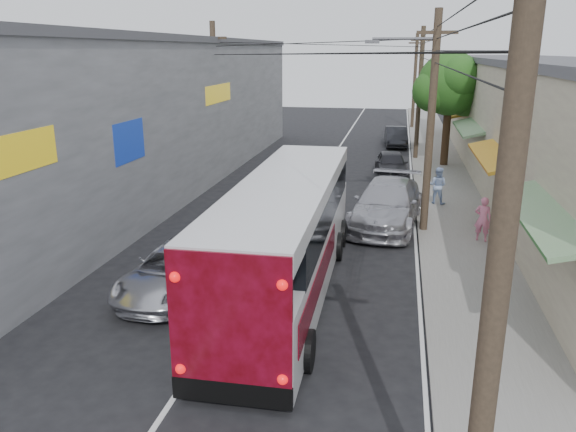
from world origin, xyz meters
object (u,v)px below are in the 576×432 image
parked_suv (387,204)px  pedestrian_near (483,219)px  coach_bus (287,234)px  parked_car_mid (391,164)px  pedestrian_far (438,185)px  jeepney (175,271)px  parked_car_far (396,137)px

parked_suv → pedestrian_near: size_ratio=3.72×
coach_bus → parked_suv: 7.43m
parked_suv → pedestrian_near: 3.73m
parked_car_mid → pedestrian_far: (2.10, -5.71, 0.24)m
parked_suv → jeepney: bearing=-120.0°
pedestrian_near → pedestrian_far: size_ratio=0.98×
pedestrian_far → parked_car_far: bearing=-61.5°
coach_bus → parked_car_far: size_ratio=2.75×
parked_car_far → pedestrian_far: pedestrian_far is taller
jeepney → parked_car_far: (5.82, 26.90, 0.04)m
jeepney → pedestrian_near: (9.07, 6.01, 0.27)m
parked_car_mid → parked_car_far: parked_car_mid is taller
coach_bus → parked_car_mid: bearing=80.0°
coach_bus → pedestrian_far: size_ratio=7.03×
parked_suv → parked_car_far: bearing=96.5°
jeepney → pedestrian_near: pedestrian_near is taller
parked_car_far → parked_car_mid: bearing=-95.3°
coach_bus → pedestrian_far: (4.70, 10.20, -0.76)m
pedestrian_near → coach_bus: bearing=58.7°
parked_car_far → pedestrian_far: bearing=-87.6°
parked_suv → parked_car_far: parked_suv is taller
jeepney → parked_car_far: parked_car_far is taller
coach_bus → parked_suv: bearing=68.7°
parked_car_mid → pedestrian_near: pedestrian_near is taller
jeepney → parked_car_far: 27.52m
parked_suv → pedestrian_near: bearing=-18.6°
pedestrian_near → parked_suv: bearing=-8.4°
pedestrian_near → pedestrian_far: pedestrian_far is taller
coach_bus → jeepney: bearing=-168.0°
jeepney → pedestrian_near: bearing=36.0°
pedestrian_far → parked_suv: bearing=78.9°
parked_car_far → parked_suv: bearing=-95.0°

